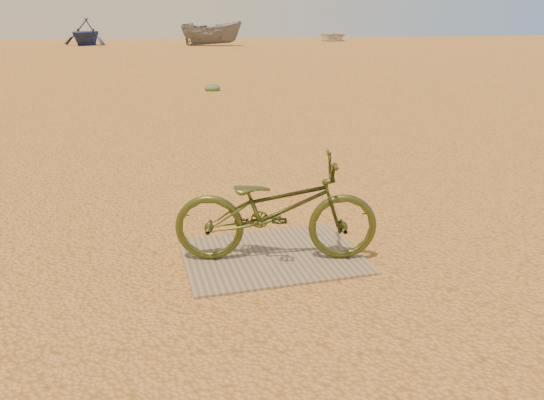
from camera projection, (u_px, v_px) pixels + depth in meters
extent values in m
plane|color=gold|center=(320.00, 285.00, 4.13)|extent=(120.00, 120.00, 0.00)
cube|color=#88765B|center=(272.00, 256.00, 4.62)|extent=(1.51, 1.14, 0.02)
imported|color=#3C451A|center=(276.00, 209.00, 4.41)|extent=(1.79, 0.98, 0.89)
imported|color=navy|center=(85.00, 32.00, 43.46)|extent=(4.99, 5.25, 2.16)
imported|color=slate|center=(212.00, 34.00, 42.76)|extent=(5.27, 3.32, 1.91)
imported|color=silver|center=(332.00, 35.00, 53.43)|extent=(5.65, 6.28, 1.07)
ellipsoid|color=#5A714B|center=(212.00, 91.00, 15.59)|extent=(0.46, 0.46, 0.25)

